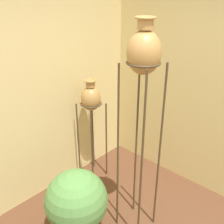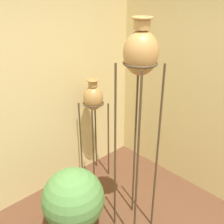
# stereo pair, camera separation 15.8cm
# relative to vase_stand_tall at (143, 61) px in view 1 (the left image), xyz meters

# --- Properties ---
(vase_stand_tall) EXTENTS (0.30, 0.30, 2.15)m
(vase_stand_tall) POSITION_rel_vase_stand_tall_xyz_m (0.00, 0.00, 0.00)
(vase_stand_tall) COLOR #473823
(vase_stand_tall) RESTS_ON ground_plane
(vase_stand_medium) EXTENTS (0.28, 0.28, 1.37)m
(vase_stand_medium) POSITION_rel_vase_stand_tall_xyz_m (0.26, 0.95, -0.71)
(vase_stand_medium) COLOR #473823
(vase_stand_medium) RESTS_ON ground_plane
(potted_plant) EXTENTS (0.63, 0.63, 0.76)m
(potted_plant) POSITION_rel_vase_stand_tall_xyz_m (-0.51, 0.35, -1.39)
(potted_plant) COLOR brown
(potted_plant) RESTS_ON ground_plane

